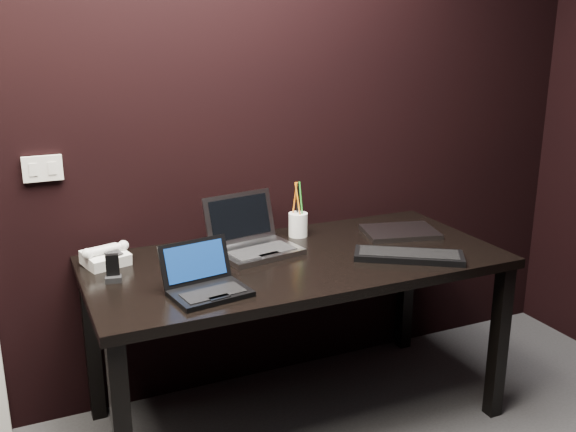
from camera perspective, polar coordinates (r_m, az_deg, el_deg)
name	(u,v)px	position (r m, az deg, el deg)	size (l,w,h in m)	color
wall_back	(193,114)	(2.78, -8.44, 8.98)	(4.00, 4.00, 0.00)	black
wall_switch	(42,169)	(2.69, -20.99, 3.96)	(0.15, 0.02, 0.10)	silver
desk	(296,275)	(2.67, 0.76, -5.29)	(1.70, 0.80, 0.74)	black
netbook	(206,284)	(2.31, -7.30, -5.99)	(0.30, 0.28, 0.17)	black
silver_laptop	(253,242)	(2.71, -3.12, -2.30)	(0.38, 0.35, 0.23)	gray
ext_keyboard	(409,256)	(2.68, 10.68, -3.47)	(0.45, 0.37, 0.03)	black
closed_laptop	(400,232)	(2.98, 9.92, -1.40)	(0.37, 0.31, 0.02)	gray
desk_phone	(106,257)	(2.65, -15.90, -3.50)	(0.20, 0.19, 0.10)	white
mobile_phone	(113,271)	(2.48, -15.30, -4.75)	(0.07, 0.06, 0.10)	black
pen_cup	(298,224)	(2.90, 0.90, -0.67)	(0.09, 0.09, 0.25)	white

